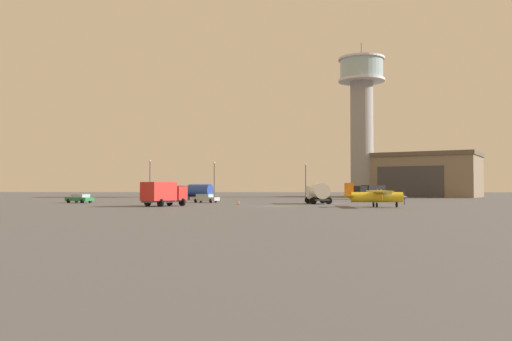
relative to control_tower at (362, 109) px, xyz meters
The scene contains 14 objects.
ground_plane 74.51m from the control_tower, 106.17° to the right, with size 400.00×400.00×0.00m, color #545456.
control_tower is the anchor object (origin of this frame).
hangar 22.00m from the control_tower, ahead, with size 34.10×28.89×11.00m.
airplane_yellow 74.08m from the control_tower, 95.86° to the right, with size 7.88×10.03×2.97m.
truck_box_red 79.99m from the control_tower, 116.00° to the right, with size 5.27×6.47×3.09m.
truck_fuel_tanker_white 63.02m from the control_tower, 103.25° to the right, with size 3.91×5.85×3.04m.
truck_fuel_tanker_blue 54.00m from the control_tower, 136.56° to the right, with size 7.33×5.01×3.04m.
truck_box_black 34.01m from the control_tower, 94.13° to the right, with size 6.71×5.42×2.85m.
car_green 78.30m from the control_tower, 132.08° to the right, with size 4.79×3.46×1.37m.
car_silver 65.34m from the control_tower, 120.33° to the right, with size 4.46×3.14×1.37m.
light_post_west 56.20m from the control_tower, 154.90° to the right, with size 0.44×0.44×8.41m.
light_post_east 28.22m from the control_tower, 131.33° to the right, with size 0.44×0.44×7.81m.
light_post_north 42.47m from the control_tower, 155.82° to the right, with size 0.44×0.44×8.26m.
traffic_cone_near_left 69.96m from the control_tower, 112.17° to the right, with size 0.36×0.36×0.61m.
Camera 1 is at (2.56, -68.53, 2.41)m, focal length 37.56 mm.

